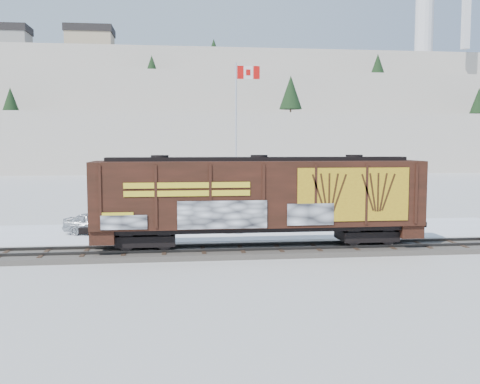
{
  "coord_description": "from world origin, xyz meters",
  "views": [
    {
      "loc": [
        -3.34,
        -27.67,
        5.74
      ],
      "look_at": [
        0.32,
        3.0,
        3.0
      ],
      "focal_mm": 40.0,
      "sensor_mm": 36.0,
      "label": 1
    }
  ],
  "objects": [
    {
      "name": "ground",
      "position": [
        0.0,
        0.0,
        0.0
      ],
      "size": [
        500.0,
        500.0,
        0.0
      ],
      "primitive_type": "plane",
      "color": "white",
      "rests_on": "ground"
    },
    {
      "name": "hillside",
      "position": [
        -0.05,
        139.79,
        14.37
      ],
      "size": [
        360.0,
        110.0,
        93.0
      ],
      "color": "white",
      "rests_on": "ground"
    },
    {
      "name": "rail_track",
      "position": [
        0.0,
        0.0,
        0.15
      ],
      "size": [
        50.0,
        3.4,
        0.43
      ],
      "color": "#59544C",
      "rests_on": "ground"
    },
    {
      "name": "flagpole",
      "position": [
        1.38,
        13.65,
        4.46
      ],
      "size": [
        2.3,
        0.9,
        11.97
      ],
      "color": "silver",
      "rests_on": "ground"
    },
    {
      "name": "hopper_railcar",
      "position": [
        0.97,
        -0.01,
        3.01
      ],
      "size": [
        17.15,
        3.06,
        4.66
      ],
      "color": "black",
      "rests_on": "rail_track"
    },
    {
      "name": "parking_strip",
      "position": [
        0.0,
        7.5,
        0.01
      ],
      "size": [
        40.0,
        8.0,
        0.03
      ],
      "primitive_type": "cube",
      "color": "white",
      "rests_on": "ground"
    },
    {
      "name": "car_white",
      "position": [
        -1.2,
        7.05,
        0.71
      ],
      "size": [
        4.33,
        2.4,
        1.35
      ],
      "primitive_type": "imported",
      "rotation": [
        0.0,
        0.0,
        1.32
      ],
      "color": "white",
      "rests_on": "parking_strip"
    },
    {
      "name": "car_dark",
      "position": [
        4.89,
        8.14,
        0.64
      ],
      "size": [
        4.35,
        2.11,
        1.22
      ],
      "primitive_type": "imported",
      "rotation": [
        0.0,
        0.0,
        1.67
      ],
      "color": "black",
      "rests_on": "parking_strip"
    },
    {
      "name": "car_silver",
      "position": [
        -8.43,
        6.89,
        0.74
      ],
      "size": [
        4.5,
        2.95,
        1.43
      ],
      "primitive_type": "imported",
      "rotation": [
        0.0,
        0.0,
        1.24
      ],
      "color": "#BABDC2",
      "rests_on": "parking_strip"
    }
  ]
}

